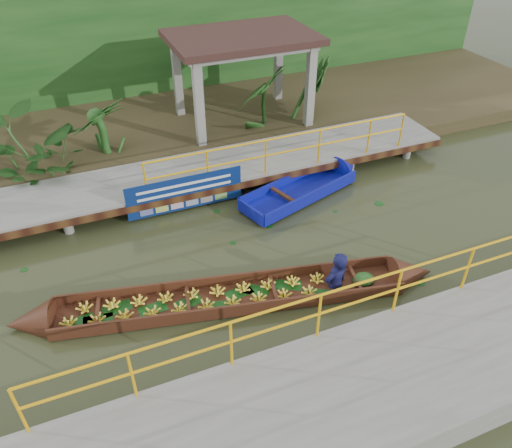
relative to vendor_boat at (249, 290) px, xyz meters
name	(u,v)px	position (x,y,z in m)	size (l,w,h in m)	color
ground	(220,268)	(-0.26, 1.15, -0.26)	(80.00, 80.00, 0.00)	#2D3219
land_strip	(147,125)	(-0.26, 8.65, -0.03)	(30.00, 8.00, 0.45)	#322A19
far_dock	(179,177)	(-0.24, 4.58, 0.22)	(16.00, 2.06, 1.66)	slate
near_dock	(359,396)	(0.74, -3.05, 0.05)	(18.00, 2.40, 1.73)	slate
pavilion	(242,47)	(2.74, 7.45, 2.56)	(4.40, 3.00, 3.00)	slate
foliage_backdrop	(125,50)	(-0.26, 11.15, 1.74)	(30.00, 0.80, 4.00)	#174215
vendor_boat	(249,290)	(0.00, 0.00, 0.00)	(8.87, 2.69, 2.10)	#3A1E0F
moored_blue_boat	(323,180)	(3.58, 3.40, -0.09)	(4.07, 2.17, 0.94)	#0D1396
blue_banner	(185,193)	(-0.31, 3.63, 0.30)	(3.03, 0.04, 0.95)	navy
tropical_plants	(96,129)	(-2.01, 6.45, 1.15)	(14.53, 1.53, 1.92)	#174215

